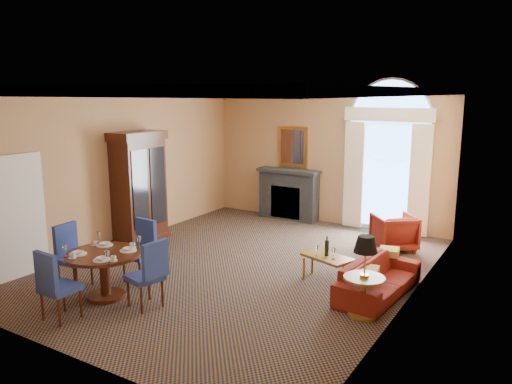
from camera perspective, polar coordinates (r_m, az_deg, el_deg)
The scene contains 12 objects.
ground at distance 9.25m, azimuth -1.63°, elevation -8.45°, with size 7.50×7.50×0.00m, color black.
room_envelope at distance 9.30m, azimuth 0.41°, elevation 7.52°, with size 6.04×7.52×3.45m.
armoire at distance 10.78m, azimuth -13.25°, elevation 0.33°, with size 0.67×1.19×2.34m.
dining_table at distance 8.06m, azimuth -16.96°, elevation -7.89°, with size 1.16×1.16×0.93m.
dining_chair_north at distance 8.68m, azimuth -12.84°, elevation -6.00°, with size 0.48×0.49×1.03m.
dining_chair_south at distance 7.46m, azimuth -22.11°, elevation -9.50°, with size 0.47×0.49×1.03m.
dining_chair_east at distance 7.52m, azimuth -12.04°, elevation -8.72°, with size 0.55×0.55×1.03m.
dining_chair_west at distance 8.75m, azimuth -20.48°, elevation -6.32°, with size 0.50×0.49×1.03m.
sofa at distance 8.14m, azimuth 13.84°, elevation -9.57°, with size 1.86×0.73×0.54m, color maroon.
armchair at distance 10.46m, azimuth 15.48°, elevation -4.43°, with size 0.77×0.80×0.72m, color maroon.
coffee_table at distance 8.54m, azimuth 8.14°, elevation -7.40°, with size 0.95×0.71×0.77m.
side_table at distance 7.22m, azimuth 12.33°, elevation -8.36°, with size 0.58×0.58×1.15m.
Camera 1 is at (4.76, -7.29, 3.13)m, focal length 35.00 mm.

